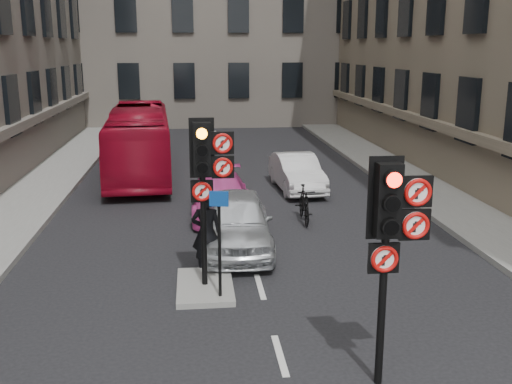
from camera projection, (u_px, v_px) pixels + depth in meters
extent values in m
cube|color=gray|center=(11.00, 208.00, 19.07)|extent=(3.00, 50.00, 0.16)
cube|color=gray|center=(445.00, 197.00, 20.56)|extent=(3.00, 50.00, 0.16)
cube|color=gray|center=(205.00, 286.00, 12.93)|extent=(1.20, 2.00, 0.12)
cylinder|color=black|center=(382.00, 312.00, 9.07)|extent=(0.12, 0.12, 2.40)
cube|color=black|center=(388.00, 200.00, 8.65)|extent=(0.36, 0.28, 1.10)
cube|color=black|center=(385.00, 198.00, 8.78)|extent=(0.52, 0.03, 1.25)
cylinder|color=#FF1407|center=(395.00, 180.00, 8.33)|extent=(0.22, 0.01, 0.22)
cylinder|color=black|center=(393.00, 204.00, 8.41)|extent=(0.22, 0.01, 0.22)
cylinder|color=black|center=(392.00, 228.00, 8.50)|extent=(0.22, 0.01, 0.22)
cube|color=black|center=(417.00, 192.00, 8.65)|extent=(0.47, 0.05, 0.47)
cylinder|color=white|center=(418.00, 192.00, 8.61)|extent=(0.41, 0.02, 0.41)
torus|color=#BF0C0A|center=(418.00, 192.00, 8.59)|extent=(0.41, 0.06, 0.41)
cube|color=#BF0C0A|center=(418.00, 193.00, 8.59)|extent=(0.25, 0.01, 0.25)
cube|color=black|center=(414.00, 225.00, 8.76)|extent=(0.47, 0.05, 0.47)
cylinder|color=white|center=(415.00, 225.00, 8.73)|extent=(0.41, 0.02, 0.41)
torus|color=#BF0C0A|center=(416.00, 226.00, 8.71)|extent=(0.41, 0.06, 0.41)
cube|color=#BF0C0A|center=(416.00, 226.00, 8.71)|extent=(0.25, 0.01, 0.25)
cube|color=black|center=(384.00, 258.00, 8.84)|extent=(0.47, 0.05, 0.47)
cylinder|color=white|center=(384.00, 259.00, 8.80)|extent=(0.41, 0.02, 0.41)
torus|color=#BF0C0A|center=(385.00, 259.00, 8.78)|extent=(0.41, 0.06, 0.41)
cube|color=#BF0C0A|center=(385.00, 259.00, 8.78)|extent=(0.25, 0.01, 0.25)
cylinder|color=black|center=(204.00, 231.00, 12.63)|extent=(0.12, 0.12, 2.40)
cube|color=black|center=(202.00, 149.00, 12.22)|extent=(0.36, 0.28, 1.10)
cube|color=black|center=(202.00, 148.00, 12.34)|extent=(0.52, 0.03, 1.25)
cylinder|color=orange|center=(202.00, 134.00, 11.90)|extent=(0.22, 0.02, 0.22)
cylinder|color=black|center=(202.00, 151.00, 11.98)|extent=(0.22, 0.02, 0.22)
cylinder|color=black|center=(203.00, 168.00, 12.06)|extent=(0.22, 0.02, 0.22)
cube|color=black|center=(222.00, 143.00, 12.21)|extent=(0.47, 0.05, 0.47)
cylinder|color=white|center=(223.00, 143.00, 12.17)|extent=(0.41, 0.02, 0.41)
torus|color=#BF0C0A|center=(223.00, 143.00, 12.16)|extent=(0.41, 0.06, 0.41)
cube|color=#BF0C0A|center=(223.00, 143.00, 12.15)|extent=(0.25, 0.02, 0.25)
cube|color=black|center=(223.00, 167.00, 12.33)|extent=(0.47, 0.05, 0.47)
cylinder|color=white|center=(223.00, 167.00, 12.29)|extent=(0.41, 0.02, 0.41)
torus|color=#BF0C0A|center=(223.00, 167.00, 12.28)|extent=(0.41, 0.06, 0.41)
cube|color=#BF0C0A|center=(223.00, 168.00, 12.27)|extent=(0.25, 0.02, 0.25)
cube|color=black|center=(202.00, 191.00, 12.40)|extent=(0.47, 0.05, 0.47)
cylinder|color=white|center=(202.00, 191.00, 12.37)|extent=(0.41, 0.02, 0.41)
torus|color=#BF0C0A|center=(202.00, 192.00, 12.35)|extent=(0.41, 0.06, 0.41)
cube|color=#BF0C0A|center=(202.00, 192.00, 12.35)|extent=(0.25, 0.02, 0.25)
imported|color=#B7BCC0|center=(237.00, 221.00, 15.35)|extent=(1.94, 4.42, 1.48)
imported|color=silver|center=(297.00, 172.00, 21.70)|extent=(1.62, 4.03, 1.30)
imported|color=#BF3887|center=(220.00, 195.00, 18.52)|extent=(1.84, 4.31, 1.24)
imported|color=maroon|center=(139.00, 141.00, 24.18)|extent=(2.85, 9.93, 2.73)
imported|color=black|center=(304.00, 204.00, 17.78)|extent=(0.59, 1.82, 1.08)
imported|color=black|center=(207.00, 233.00, 13.69)|extent=(0.75, 0.54, 1.91)
cylinder|color=black|center=(220.00, 245.00, 12.04)|extent=(0.07, 0.07, 2.19)
cube|color=navy|center=(219.00, 199.00, 11.76)|extent=(0.38, 0.12, 0.31)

